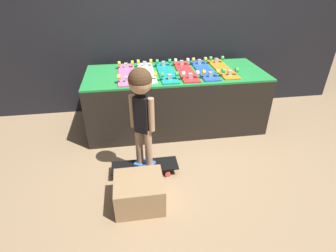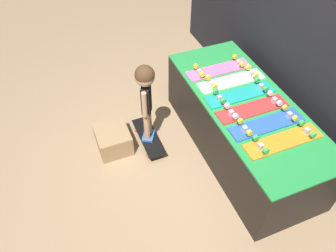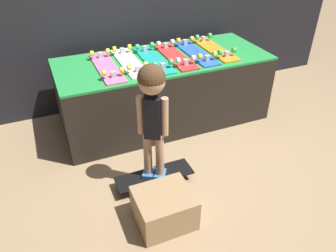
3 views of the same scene
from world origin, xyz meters
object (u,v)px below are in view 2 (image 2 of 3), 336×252
(skateboard_red_on_rack, at_px, (253,108))
(skateboard_blue_on_rack, at_px, (267,123))
(skateboard_white_on_rack, at_px, (231,80))
(skateboard_orange_on_rack, at_px, (283,140))
(skateboard_on_floor, at_px, (149,137))
(skateboard_teal_on_rack, at_px, (240,94))
(child, at_px, (146,90))
(storage_box, at_px, (113,139))
(skateboard_pink_on_rack, at_px, (219,69))

(skateboard_red_on_rack, relative_size, skateboard_blue_on_rack, 1.00)
(skateboard_white_on_rack, bearing_deg, skateboard_orange_on_rack, 0.10)
(skateboard_white_on_rack, relative_size, skateboard_blue_on_rack, 1.00)
(skateboard_red_on_rack, xyz_separation_m, skateboard_on_floor, (-0.56, -0.87, -0.62))
(skateboard_teal_on_rack, relative_size, skateboard_on_floor, 1.15)
(skateboard_blue_on_rack, bearing_deg, skateboard_on_floor, -131.63)
(child, distance_m, storage_box, 0.74)
(skateboard_blue_on_rack, relative_size, skateboard_orange_on_rack, 1.00)
(skateboard_on_floor, xyz_separation_m, child, (-0.00, -0.00, 0.68))
(skateboard_pink_on_rack, bearing_deg, child, -82.76)
(skateboard_red_on_rack, distance_m, child, 1.03)
(skateboard_teal_on_rack, xyz_separation_m, skateboard_orange_on_rack, (0.67, 0.03, 0.00))
(skateboard_on_floor, distance_m, child, 0.68)
(skateboard_red_on_rack, distance_m, storage_box, 1.51)
(skateboard_orange_on_rack, bearing_deg, skateboard_teal_on_rack, -177.51)
(skateboard_pink_on_rack, relative_size, skateboard_red_on_rack, 1.00)
(skateboard_on_floor, height_order, storage_box, storage_box)
(skateboard_pink_on_rack, distance_m, storage_box, 1.37)
(skateboard_pink_on_rack, distance_m, skateboard_red_on_rack, 0.67)
(skateboard_blue_on_rack, relative_size, storage_box, 1.83)
(skateboard_pink_on_rack, distance_m, skateboard_orange_on_rack, 1.11)
(skateboard_white_on_rack, bearing_deg, child, -97.18)
(skateboard_teal_on_rack, bearing_deg, skateboard_red_on_rack, 0.41)
(skateboard_pink_on_rack, height_order, skateboard_orange_on_rack, same)
(skateboard_pink_on_rack, relative_size, child, 0.76)
(skateboard_on_floor, height_order, child, child)
(skateboard_pink_on_rack, distance_m, skateboard_blue_on_rack, 0.89)
(storage_box, bearing_deg, child, 79.23)
(skateboard_orange_on_rack, bearing_deg, storage_box, -130.07)
(skateboard_blue_on_rack, bearing_deg, skateboard_red_on_rack, -177.60)
(storage_box, bearing_deg, skateboard_red_on_rack, 63.25)
(skateboard_red_on_rack, relative_size, storage_box, 1.83)
(storage_box, bearing_deg, skateboard_white_on_rack, 81.74)
(skateboard_blue_on_rack, bearing_deg, skateboard_teal_on_rack, -178.59)
(child, bearing_deg, skateboard_white_on_rack, 113.44)
(skateboard_pink_on_rack, height_order, storage_box, skateboard_pink_on_rack)
(skateboard_white_on_rack, xyz_separation_m, skateboard_red_on_rack, (0.44, -0.03, 0.00))
(skateboard_pink_on_rack, xyz_separation_m, child, (0.11, -0.86, 0.05))
(skateboard_teal_on_rack, relative_size, skateboard_red_on_rack, 1.00)
(child, xyz_separation_m, storage_box, (-0.07, -0.38, -0.63))
(skateboard_teal_on_rack, height_order, child, child)
(skateboard_teal_on_rack, relative_size, storage_box, 1.83)
(skateboard_white_on_rack, bearing_deg, skateboard_red_on_rack, -3.33)
(skateboard_pink_on_rack, height_order, skateboard_teal_on_rack, same)
(child, bearing_deg, skateboard_pink_on_rack, 127.86)
(skateboard_pink_on_rack, distance_m, skateboard_white_on_rack, 0.22)
(skateboard_teal_on_rack, distance_m, storage_box, 1.43)
(skateboard_red_on_rack, distance_m, skateboard_blue_on_rack, 0.22)
(skateboard_pink_on_rack, relative_size, skateboard_teal_on_rack, 1.00)
(skateboard_on_floor, distance_m, storage_box, 0.39)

